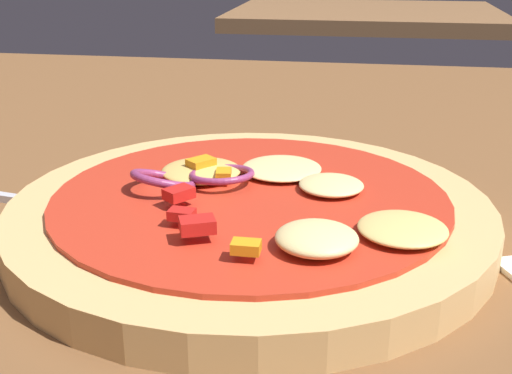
% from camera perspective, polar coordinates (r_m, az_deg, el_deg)
% --- Properties ---
extents(dining_table, '(1.22, 1.07, 0.03)m').
position_cam_1_polar(dining_table, '(0.42, -4.62, -4.05)').
color(dining_table, brown).
rests_on(dining_table, ground).
extents(pizza, '(0.27, 0.27, 0.04)m').
position_cam_1_polar(pizza, '(0.38, -0.39, -2.27)').
color(pizza, tan).
rests_on(pizza, dining_table).
extents(fork, '(0.18, 0.04, 0.01)m').
position_cam_1_polar(fork, '(0.45, -21.34, -0.85)').
color(fork, silver).
rests_on(fork, dining_table).
extents(background_table, '(0.63, 0.51, 0.03)m').
position_cam_1_polar(background_table, '(1.65, 9.53, 14.50)').
color(background_table, brown).
rests_on(background_table, ground).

